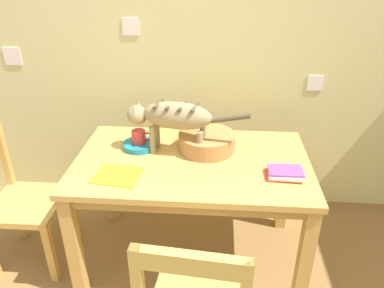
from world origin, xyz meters
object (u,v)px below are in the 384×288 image
coffee_mug (139,137)px  book_stack (285,173)px  saucer_bowl (139,145)px  wicker_basket (207,141)px  cat (172,117)px  wooden_chair_far (20,200)px  dining_table (192,173)px  magazine (117,175)px

coffee_mug → book_stack: 0.87m
saucer_bowl → wicker_basket: wicker_basket is taller
cat → book_stack: bearing=-100.9°
coffee_mug → wooden_chair_far: 0.84m
dining_table → coffee_mug: 0.38m
dining_table → cat: cat is taller
cat → magazine: (-0.26, -0.29, -0.22)m
saucer_bowl → wicker_basket: (0.41, 0.01, 0.04)m
coffee_mug → dining_table: bearing=-19.9°
cat → coffee_mug: size_ratio=5.71×
book_stack → wicker_basket: wicker_basket is taller
wooden_chair_far → saucer_bowl: bearing=104.6°
cat → saucer_bowl: cat is taller
cat → saucer_bowl: bearing=90.0°
coffee_mug → wooden_chair_far: bearing=-164.9°
magazine → wicker_basket: 0.57m
saucer_bowl → magazine: saucer_bowl is taller
dining_table → magazine: size_ratio=5.56×
dining_table → magazine: bearing=-152.0°
cat → coffee_mug: (-0.21, 0.04, -0.15)m
cat → coffee_mug: bearing=89.8°
dining_table → coffee_mug: size_ratio=10.81×
wicker_basket → coffee_mug: bearing=-178.4°
coffee_mug → wooden_chair_far: wooden_chair_far is taller
dining_table → wicker_basket: wicker_basket is taller
dining_table → book_stack: bearing=-16.3°
book_stack → cat: bearing=159.7°
dining_table → saucer_bowl: saucer_bowl is taller
coffee_mug → wicker_basket: (0.41, 0.01, -0.02)m
cat → magazine: bearing=146.9°
book_stack → wicker_basket: size_ratio=0.58×
cat → wooden_chair_far: bearing=109.2°
cat → book_stack: cat is taller
saucer_bowl → wicker_basket: 0.41m
wooden_chair_far → cat: bearing=99.2°
magazine → cat: bearing=54.9°
book_stack → wicker_basket: 0.51m
dining_table → wicker_basket: bearing=58.9°
saucer_bowl → magazine: size_ratio=0.82×
saucer_bowl → coffee_mug: size_ratio=1.59×
coffee_mug → book_stack: bearing=-17.8°
coffee_mug → magazine: coffee_mug is taller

